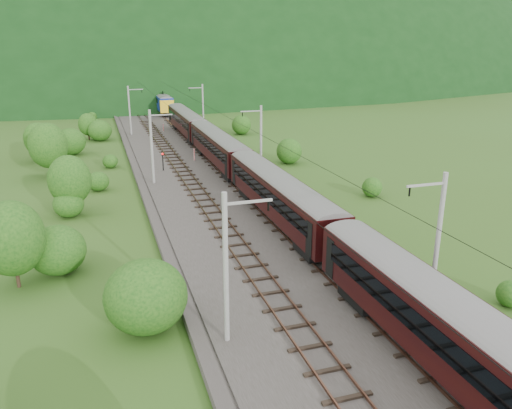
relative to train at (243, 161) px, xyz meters
name	(u,v)px	position (x,y,z in m)	size (l,w,h in m)	color
ground	(335,325)	(-2.40, -26.34, -3.39)	(600.00, 600.00, 0.00)	#365119
railbed	(274,254)	(-2.40, -16.34, -3.24)	(14.00, 220.00, 0.30)	#38332D
track_left	(243,255)	(-4.80, -16.34, -3.02)	(2.40, 220.00, 0.27)	brown
track_right	(305,247)	(0.00, -16.34, -3.02)	(2.40, 220.00, 0.27)	brown
catenary_left	(152,145)	(-8.52, 5.66, 1.11)	(2.54, 192.28, 8.00)	gray
catenary_right	(260,139)	(3.72, 5.66, 1.11)	(2.54, 192.28, 8.00)	gray
overhead_wires	(276,162)	(-2.40, -16.34, 3.71)	(4.83, 198.00, 0.03)	black
mountain_main	(115,73)	(-2.40, 233.66, -3.39)	(504.00, 360.00, 244.00)	black
train	(243,161)	(0.00, 0.00, 0.00)	(2.84, 137.24, 4.93)	black
hazard_post_near	(163,127)	(-3.00, 39.46, -2.44)	(0.14, 0.14, 1.30)	red
hazard_post_far	(194,155)	(-2.23, 15.22, -2.31)	(0.17, 0.17, 1.56)	red
signal	(163,160)	(-6.85, 11.02, -1.82)	(0.24, 0.24, 2.15)	black
vegetation_left	(55,238)	(-17.43, -14.36, -0.91)	(13.82, 146.54, 6.31)	#154412
vegetation_right	(302,160)	(9.65, 7.19, -2.07)	(5.48, 102.76, 2.97)	#154412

